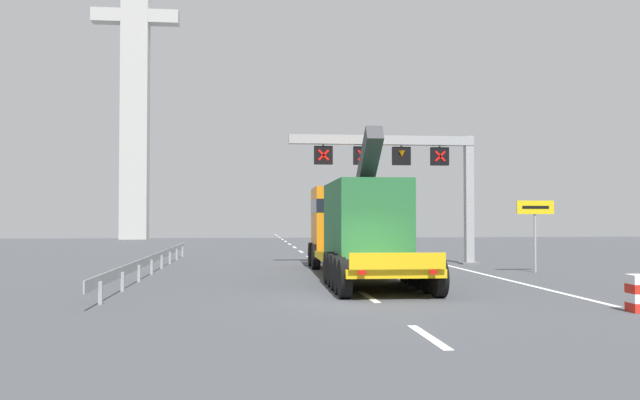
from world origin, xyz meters
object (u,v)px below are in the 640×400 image
object	(u,v)px
exit_sign_yellow	(535,218)
bridge_pylon_distant	(135,56)
heavy_haul_truck_yellow	(355,225)
overhead_lane_gantry	(408,162)

from	to	relation	value
exit_sign_yellow	bridge_pylon_distant	xyz separation A→B (m)	(-23.86, 44.60, 17.07)
heavy_haul_truck_yellow	bridge_pylon_distant	world-z (taller)	bridge_pylon_distant
heavy_haul_truck_yellow	exit_sign_yellow	bearing A→B (deg)	3.76
overhead_lane_gantry	exit_sign_yellow	distance (m)	7.19
overhead_lane_gantry	bridge_pylon_distant	size ratio (longest dim) A/B	0.25
exit_sign_yellow	bridge_pylon_distant	bearing A→B (deg)	118.15
bridge_pylon_distant	heavy_haul_truck_yellow	bearing A→B (deg)	-70.24
overhead_lane_gantry	heavy_haul_truck_yellow	xyz separation A→B (m)	(-3.54, -5.74, -2.99)
overhead_lane_gantry	exit_sign_yellow	xyz separation A→B (m)	(4.12, -5.24, -2.70)
overhead_lane_gantry	bridge_pylon_distant	bearing A→B (deg)	116.64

